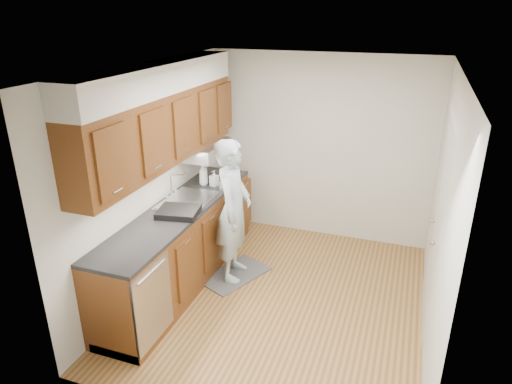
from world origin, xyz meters
The scene contains 14 objects.
floor centered at (0.00, 0.00, 0.00)m, with size 3.50×3.50×0.00m, color #9F6F3C.
ceiling centered at (0.00, 0.00, 2.50)m, with size 3.50×3.50×0.00m, color white.
wall_left centered at (-1.50, 0.00, 1.25)m, with size 0.02×3.50×2.50m, color beige.
wall_right centered at (1.50, 0.00, 1.25)m, with size 0.02×3.50×2.50m, color beige.
wall_back centered at (0.00, 1.75, 1.25)m, with size 3.00×0.02×2.50m, color beige.
counter centered at (-1.20, 0.00, 0.49)m, with size 0.64×2.80×1.30m.
upper_cabinets centered at (-1.33, 0.05, 1.95)m, with size 0.47×2.80×1.21m.
closet_door centered at (1.49, 0.30, 1.02)m, with size 0.02×1.22×2.05m, color silver.
floor_mat centered at (-0.67, 0.29, 0.01)m, with size 0.49×0.83×0.02m, color #58585A.
person centered at (-0.67, 0.29, 0.97)m, with size 0.67×0.45×1.91m, color #A9C1CE.
soap_bottle_a centered at (-1.24, 0.74, 1.09)m, with size 0.11×0.11×0.29m, color silver.
soap_bottle_b centered at (-1.11, 0.75, 1.04)m, with size 0.09×0.09×0.20m, color silver.
steel_can centered at (-0.95, 0.62, 1.01)m, with size 0.07×0.07×0.13m, color #A5A5AA.
dish_rack centered at (-1.11, -0.17, 0.97)m, with size 0.42×0.36×0.07m, color black.
Camera 1 is at (1.16, -4.09, 3.02)m, focal length 32.00 mm.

